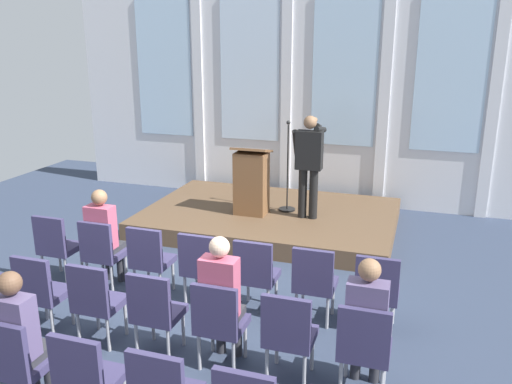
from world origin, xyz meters
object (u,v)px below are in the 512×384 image
audience_r2_c2 (20,334)px  speaker (309,159)px  chair_r0_c2 (150,257)px  audience_r0_c1 (104,233)px  chair_r1_c6 (364,345)px  chair_r2_c3 (86,375)px  chair_r0_c0 (56,244)px  audience_r1_c4 (222,295)px  chair_r1_c5 (289,332)px  audience_r1_c6 (367,319)px  lectern (251,182)px  chair_r1_c1 (41,289)px  chair_r1_c4 (219,320)px  chair_r0_c6 (377,288)px  chair_r1_c3 (155,309)px  chair_r0_c5 (314,280)px  chair_r0_c3 (201,264)px  mic_stand (287,191)px  chair_r1_c2 (96,298)px  chair_r2_c2 (16,360)px  chair_r0_c1 (102,250)px  chair_r0_c4 (256,271)px

audience_r2_c2 → speaker: bearing=74.4°
chair_r0_c2 → audience_r0_c1: bearing=173.4°
chair_r1_c6 → audience_r2_c2: audience_r2_c2 is taller
audience_r2_c2 → chair_r2_c3: audience_r2_c2 is taller
chair_r0_c0 → chair_r1_c6: same height
audience_r0_c1 → audience_r1_c4: size_ratio=0.97×
chair_r1_c5 → chair_r1_c6: size_ratio=1.00×
chair_r1_c6 → audience_r1_c6: size_ratio=0.70×
lectern → chair_r2_c3: (0.25, -4.97, -0.31)m
speaker → chair_r1_c6: size_ratio=1.79×
chair_r1_c5 → audience_r1_c4: bearing=173.5°
chair_r1_c1 → speaker: bearing=61.9°
chair_r1_c4 → audience_r2_c2: size_ratio=0.71×
chair_r0_c6 → chair_r0_c0: bearing=180.0°
chair_r1_c3 → chair_r1_c6: same height
lectern → audience_r1_c4: (0.95, -3.74, -0.08)m
chair_r0_c5 → audience_r1_c4: size_ratio=0.68×
chair_r0_c3 → chair_r0_c6: (2.08, 0.00, 0.00)m
mic_stand → audience_r0_c1: 3.38m
chair_r0_c5 → chair_r1_c2: bearing=-151.2°
chair_r1_c5 → speaker: bearing=100.1°
audience_r0_c1 → chair_r0_c3: size_ratio=1.41×
chair_r1_c2 → chair_r2_c2: size_ratio=1.00×
chair_r1_c2 → chair_r1_c3: (0.69, 0.00, 0.00)m
mic_stand → chair_r2_c2: size_ratio=1.65×
chair_r0_c1 → chair_r1_c2: 1.34m
chair_r0_c4 → audience_r0_c1: bearing=177.8°
mic_stand → audience_r2_c2: mic_stand is taller
chair_r1_c2 → audience_r1_c6: (2.78, 0.08, 0.21)m
mic_stand → chair_r0_c0: mic_stand is taller
mic_stand → chair_r0_c2: 3.17m
chair_r0_c1 → chair_r0_c6: bearing=0.0°
chair_r0_c1 → audience_r1_c4: size_ratio=0.68×
chair_r1_c6 → chair_r0_c4: bearing=140.5°
chair_r0_c4 → chair_r1_c2: size_ratio=1.00×
chair_r0_c1 → chair_r1_c1: (0.00, -1.15, 0.00)m
chair_r1_c6 → lectern: bearing=121.5°
chair_r0_c0 → chair_r1_c6: bearing=-15.4°
chair_r0_c1 → audience_r1_c6: size_ratio=0.70×
chair_r0_c2 → chair_r0_c6: same height
speaker → chair_r1_c6: speaker is taller
chair_r0_c1 → chair_r1_c2: size_ratio=1.00×
audience_r1_c4 → chair_r2_c3: 1.43m
chair_r0_c1 → chair_r2_c3: (1.39, -2.29, 0.00)m
speaker → chair_r0_c3: 2.94m
chair_r1_c1 → chair_r2_c2: bearing=-58.8°
chair_r1_c2 → chair_r1_c4: size_ratio=1.00×
chair_r1_c2 → chair_r2_c3: 1.34m
speaker → chair_r1_c5: (0.70, -3.91, -0.74)m
chair_r1_c3 → chair_r1_c4: same height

